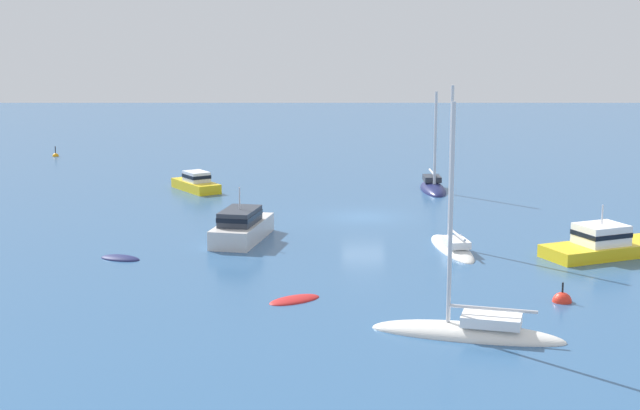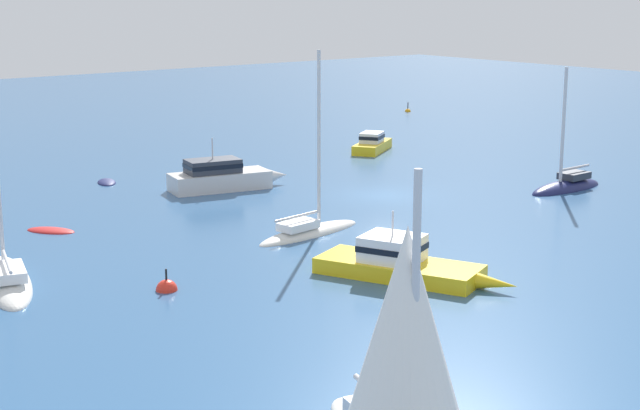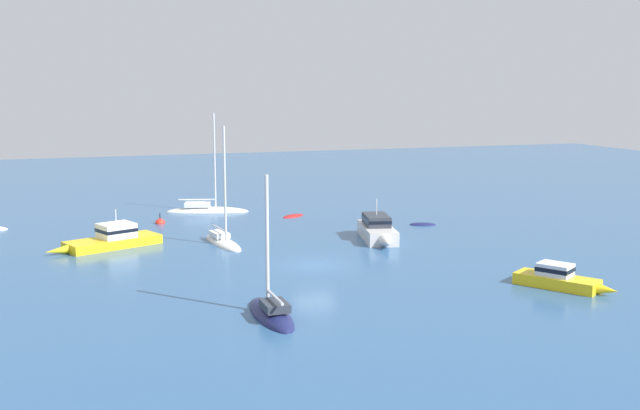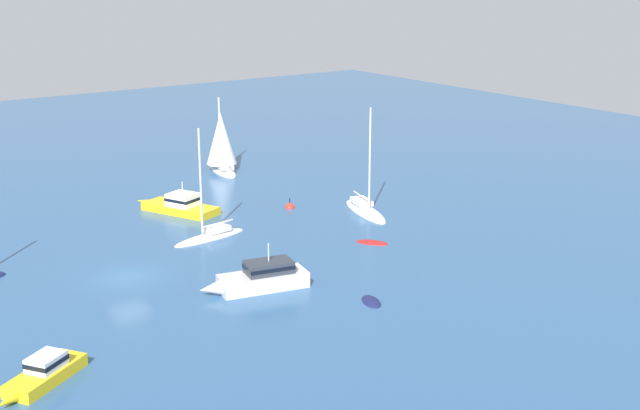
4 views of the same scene
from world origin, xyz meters
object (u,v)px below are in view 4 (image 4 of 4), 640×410
at_px(cabin_cruiser, 44,373).
at_px(dinghy, 371,302).
at_px(sailboat, 221,144).
at_px(channel_buoy, 290,208).
at_px(motor_cruiser, 261,278).
at_px(sloop_1, 210,236).
at_px(tender, 372,243).
at_px(yacht, 365,210).
at_px(powerboat, 180,205).

bearing_deg(cabin_cruiser, dinghy, 143.27).
height_order(sailboat, channel_buoy, sailboat).
distance_m(motor_cruiser, channel_buoy, 18.54).
bearing_deg(sloop_1, dinghy, 88.24).
distance_m(sloop_1, channel_buoy, 9.95).
relative_size(tender, channel_buoy, 2.12).
distance_m(dinghy, yacht, 19.51).
bearing_deg(tender, dinghy, -73.79).
height_order(tender, motor_cruiser, motor_cruiser).
distance_m(powerboat, sloop_1, 7.68).
relative_size(cabin_cruiser, channel_buoy, 4.26).
height_order(yacht, channel_buoy, yacht).
relative_size(tender, motor_cruiser, 0.37).
xyz_separation_m(powerboat, sailboat, (10.83, -10.00, 2.02)).
bearing_deg(yacht, sailboat, -157.10).
distance_m(sailboat, motor_cruiser, 32.44).
bearing_deg(cabin_cruiser, channel_buoy, -178.08).
bearing_deg(cabin_cruiser, powerboat, -162.38).
relative_size(yacht, sloop_1, 1.06).
height_order(powerboat, motor_cruiser, motor_cruiser).
xyz_separation_m(tender, cabin_cruiser, (-7.61, 26.75, 0.53)).
distance_m(cabin_cruiser, channel_buoy, 32.93).
xyz_separation_m(tender, sloop_1, (7.92, 9.15, 0.18)).
relative_size(sailboat, yacht, 0.82).
xyz_separation_m(yacht, sloop_1, (1.23, 13.78, 0.05)).
height_order(tender, sailboat, sailboat).
bearing_deg(sloop_1, sailboat, -130.00).
bearing_deg(sloop_1, channel_buoy, -168.68).
bearing_deg(yacht, tender, -19.03).
distance_m(tender, cabin_cruiser, 27.81).
relative_size(powerboat, motor_cruiser, 1.13).
distance_m(yacht, cabin_cruiser, 34.48).
height_order(tender, channel_buoy, channel_buoy).
height_order(dinghy, tender, dinghy).
distance_m(dinghy, channel_buoy, 21.45).
relative_size(sloop_1, channel_buoy, 7.03).
bearing_deg(sailboat, powerboat, 150.30).
xyz_separation_m(cabin_cruiser, sloop_1, (15.53, -17.60, -0.35)).
bearing_deg(motor_cruiser, channel_buoy, -117.23).
bearing_deg(powerboat, cabin_cruiser, 117.36).
height_order(sailboat, cabin_cruiser, sailboat).
distance_m(yacht, motor_cruiser, 18.85).
height_order(powerboat, tender, powerboat).
bearing_deg(tender, channel_buoy, 144.17).
xyz_separation_m(powerboat, yacht, (-8.79, -12.50, -0.47)).
bearing_deg(channel_buoy, sailboat, -7.26).
height_order(dinghy, channel_buoy, channel_buoy).
distance_m(sailboat, sloop_1, 21.71).
distance_m(tender, sloop_1, 12.11).
height_order(dinghy, sailboat, sailboat).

